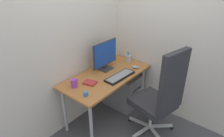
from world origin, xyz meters
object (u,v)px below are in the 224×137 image
at_px(notebook, 90,83).
at_px(keyboard, 120,76).
at_px(monitor, 105,55).
at_px(pen_holder, 128,58).
at_px(filing_cabinet, 123,89).
at_px(office_chair, 161,96).
at_px(coffee_mug, 74,83).
at_px(desk_clamp_accessory, 86,94).
at_px(mouse, 135,67).

bearing_deg(notebook, keyboard, -43.50).
xyz_separation_m(monitor, notebook, (-0.44, -0.12, -0.21)).
bearing_deg(pen_holder, filing_cabinet, -178.00).
bearing_deg(office_chair, keyboard, 95.59).
bearing_deg(keyboard, coffee_mug, 151.79).
bearing_deg(desk_clamp_accessory, pen_holder, 8.32).
height_order(office_chair, coffee_mug, office_chair).
distance_m(filing_cabinet, notebook, 0.85).
bearing_deg(office_chair, pen_holder, 61.14).
height_order(office_chair, monitor, office_chair).
bearing_deg(monitor, office_chair, -90.64).
distance_m(office_chair, filing_cabinet, 0.91).
bearing_deg(notebook, filing_cabinet, -15.52).
distance_m(monitor, mouse, 0.48).
xyz_separation_m(filing_cabinet, notebook, (-0.71, 0.00, 0.45)).
xyz_separation_m(filing_cabinet, monitor, (-0.28, 0.12, 0.66)).
distance_m(office_chair, keyboard, 0.59).
bearing_deg(notebook, desk_clamp_accessory, -160.54).
height_order(filing_cabinet, keyboard, keyboard).
xyz_separation_m(pen_holder, notebook, (-0.86, -0.00, -0.04)).
bearing_deg(pen_holder, office_chair, -118.86).
bearing_deg(keyboard, office_chair, -84.41).
distance_m(notebook, coffee_mug, 0.20).
relative_size(mouse, notebook, 0.68).
distance_m(monitor, desk_clamp_accessory, 0.74).
bearing_deg(filing_cabinet, keyboard, -150.62).
bearing_deg(keyboard, mouse, -2.64).
distance_m(office_chair, notebook, 0.89).
height_order(keyboard, notebook, keyboard).
relative_size(filing_cabinet, keyboard, 1.15).
bearing_deg(mouse, office_chair, -132.58).
distance_m(filing_cabinet, pen_holder, 0.51).
height_order(keyboard, coffee_mug, coffee_mug).
bearing_deg(coffee_mug, keyboard, -28.21).
bearing_deg(filing_cabinet, mouse, -87.77).
relative_size(notebook, coffee_mug, 1.37).
xyz_separation_m(keyboard, pen_holder, (0.49, 0.20, 0.04)).
bearing_deg(office_chair, monitor, 89.36).
bearing_deg(mouse, notebook, 148.57).
bearing_deg(filing_cabinet, office_chair, -110.36).
height_order(keyboard, mouse, mouse).
bearing_deg(monitor, mouse, -48.93).
bearing_deg(keyboard, notebook, 151.81).
bearing_deg(desk_clamp_accessory, monitor, 22.36).
distance_m(office_chair, desk_clamp_accessory, 0.91).
relative_size(mouse, pen_holder, 0.60).
height_order(office_chair, desk_clamp_accessory, office_chair).
distance_m(filing_cabinet, mouse, 0.51).
xyz_separation_m(keyboard, notebook, (-0.37, 0.20, -0.00)).
bearing_deg(desk_clamp_accessory, coffee_mug, 78.73).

